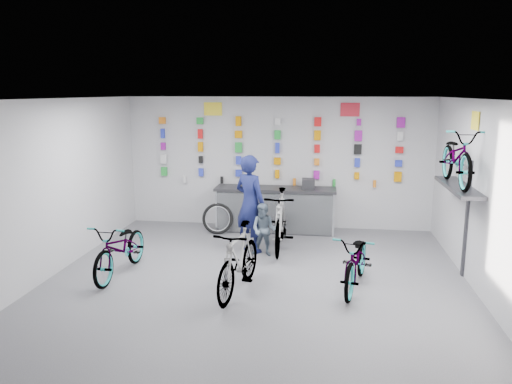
# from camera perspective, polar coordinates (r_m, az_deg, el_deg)

# --- Properties ---
(floor) EXTENTS (8.00, 8.00, 0.00)m
(floor) POSITION_cam_1_polar(r_m,az_deg,el_deg) (8.06, -0.44, -11.30)
(floor) COLOR #4B4B50
(floor) RESTS_ON ground
(ceiling) EXTENTS (8.00, 8.00, 0.00)m
(ceiling) POSITION_cam_1_polar(r_m,az_deg,el_deg) (7.44, -0.47, 10.54)
(ceiling) COLOR white
(ceiling) RESTS_ON wall_back
(wall_back) EXTENTS (7.00, 0.00, 7.00)m
(wall_back) POSITION_cam_1_polar(r_m,az_deg,el_deg) (11.52, 2.48, 3.36)
(wall_back) COLOR #BDBDBF
(wall_back) RESTS_ON floor
(wall_front) EXTENTS (7.00, 0.00, 7.00)m
(wall_front) POSITION_cam_1_polar(r_m,az_deg,el_deg) (3.88, -9.43, -13.32)
(wall_front) COLOR #BDBDBF
(wall_front) RESTS_ON floor
(wall_left) EXTENTS (0.00, 8.00, 8.00)m
(wall_left) POSITION_cam_1_polar(r_m,az_deg,el_deg) (8.82, -23.55, -0.08)
(wall_left) COLOR #BDBDBF
(wall_left) RESTS_ON floor
(wall_right) EXTENTS (0.00, 8.00, 8.00)m
(wall_right) POSITION_cam_1_polar(r_m,az_deg,el_deg) (7.90, 25.53, -1.50)
(wall_right) COLOR #BDBDBF
(wall_right) RESTS_ON floor
(counter) EXTENTS (2.70, 0.66, 1.00)m
(counter) POSITION_cam_1_polar(r_m,az_deg,el_deg) (11.26, 2.21, -2.08)
(counter) COLOR black
(counter) RESTS_ON floor
(merch_wall) EXTENTS (5.56, 0.08, 1.56)m
(merch_wall) POSITION_cam_1_polar(r_m,az_deg,el_deg) (11.40, 3.02, 4.86)
(merch_wall) COLOR green
(merch_wall) RESTS_ON wall_back
(wall_bracket) EXTENTS (0.39, 1.90, 2.00)m
(wall_bracket) POSITION_cam_1_polar(r_m,az_deg,el_deg) (8.99, 22.23, -0.01)
(wall_bracket) COLOR #333338
(wall_bracket) RESTS_ON wall_right
(sign_left) EXTENTS (0.42, 0.02, 0.30)m
(sign_left) POSITION_cam_1_polar(r_m,az_deg,el_deg) (11.64, -4.95, 9.44)
(sign_left) COLOR yellow
(sign_left) RESTS_ON wall_back
(sign_right) EXTENTS (0.42, 0.02, 0.30)m
(sign_right) POSITION_cam_1_polar(r_m,az_deg,el_deg) (11.35, 10.70, 9.24)
(sign_right) COLOR red
(sign_right) RESTS_ON wall_back
(sign_side) EXTENTS (0.02, 0.40, 0.30)m
(sign_side) POSITION_cam_1_polar(r_m,az_deg,el_deg) (8.89, 23.77, 7.47)
(sign_side) COLOR yellow
(sign_side) RESTS_ON wall_right
(bike_left) EXTENTS (0.74, 1.87, 0.96)m
(bike_left) POSITION_cam_1_polar(r_m,az_deg,el_deg) (8.90, -15.19, -6.19)
(bike_left) COLOR gray
(bike_left) RESTS_ON floor
(bike_center) EXTENTS (0.81, 1.88, 1.09)m
(bike_center) POSITION_cam_1_polar(r_m,az_deg,el_deg) (7.82, -2.00, -7.75)
(bike_center) COLOR gray
(bike_center) RESTS_ON floor
(bike_right) EXTENTS (0.99, 1.88, 0.94)m
(bike_right) POSITION_cam_1_polar(r_m,az_deg,el_deg) (8.19, 11.49, -7.65)
(bike_right) COLOR gray
(bike_right) RESTS_ON floor
(bike_service) EXTENTS (0.59, 2.00, 1.20)m
(bike_service) POSITION_cam_1_polar(r_m,az_deg,el_deg) (9.93, 2.81, -3.26)
(bike_service) COLOR gray
(bike_service) RESTS_ON floor
(bike_wall) EXTENTS (0.63, 1.80, 0.95)m
(bike_wall) POSITION_cam_1_polar(r_m,az_deg,el_deg) (8.89, 22.03, 3.73)
(bike_wall) COLOR gray
(bike_wall) RESTS_ON wall_bracket
(clerk) EXTENTS (0.84, 0.77, 1.93)m
(clerk) POSITION_cam_1_polar(r_m,az_deg,el_deg) (9.74, -0.67, -1.34)
(clerk) COLOR #121746
(clerk) RESTS_ON floor
(customer) EXTENTS (0.56, 0.47, 1.02)m
(customer) POSITION_cam_1_polar(r_m,az_deg,el_deg) (9.59, 0.89, -4.33)
(customer) COLOR slate
(customer) RESTS_ON floor
(spare_wheel) EXTENTS (0.70, 0.27, 0.69)m
(spare_wheel) POSITION_cam_1_polar(r_m,az_deg,el_deg) (11.14, -4.41, -3.06)
(spare_wheel) COLOR black
(spare_wheel) RESTS_ON floor
(register) EXTENTS (0.29, 0.31, 0.22)m
(register) POSITION_cam_1_polar(r_m,az_deg,el_deg) (11.09, 6.00, 0.95)
(register) COLOR black
(register) RESTS_ON counter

